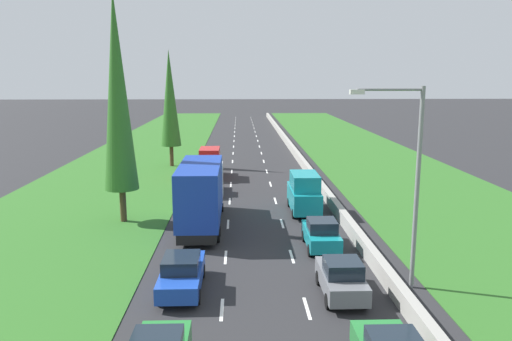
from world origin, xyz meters
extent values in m
plane|color=#28282B|center=(0.00, 60.00, 0.00)|extent=(300.00, 300.00, 0.00)
cube|color=#2D6623|center=(-12.65, 60.00, 0.02)|extent=(14.00, 140.00, 0.04)
cube|color=#2D6623|center=(14.35, 60.00, 0.02)|extent=(14.00, 140.00, 0.04)
cube|color=#9E9B93|center=(5.70, 60.00, 0.42)|extent=(0.44, 120.00, 0.85)
cube|color=white|center=(-1.75, 21.00, 0.01)|extent=(0.14, 2.00, 0.01)
cube|color=white|center=(-1.75, 27.00, 0.01)|extent=(0.14, 2.00, 0.01)
cube|color=white|center=(-1.75, 33.00, 0.01)|extent=(0.14, 2.00, 0.01)
cube|color=white|center=(-1.75, 39.00, 0.01)|extent=(0.14, 2.00, 0.01)
cube|color=white|center=(-1.75, 45.00, 0.01)|extent=(0.14, 2.00, 0.01)
cube|color=white|center=(-1.75, 51.00, 0.01)|extent=(0.14, 2.00, 0.01)
cube|color=white|center=(-1.75, 57.00, 0.01)|extent=(0.14, 2.00, 0.01)
cube|color=white|center=(-1.75, 63.00, 0.01)|extent=(0.14, 2.00, 0.01)
cube|color=white|center=(-1.75, 69.00, 0.01)|extent=(0.14, 2.00, 0.01)
cube|color=white|center=(-1.75, 75.00, 0.01)|extent=(0.14, 2.00, 0.01)
cube|color=white|center=(-1.75, 81.00, 0.01)|extent=(0.14, 2.00, 0.01)
cube|color=white|center=(-1.75, 87.00, 0.01)|extent=(0.14, 2.00, 0.01)
cube|color=white|center=(-1.75, 93.00, 0.01)|extent=(0.14, 2.00, 0.01)
cube|color=white|center=(-1.75, 99.00, 0.01)|extent=(0.14, 2.00, 0.01)
cube|color=white|center=(-1.75, 105.00, 0.01)|extent=(0.14, 2.00, 0.01)
cube|color=white|center=(-1.75, 111.00, 0.01)|extent=(0.14, 2.00, 0.01)
cube|color=white|center=(-1.75, 117.00, 0.01)|extent=(0.14, 2.00, 0.01)
cube|color=white|center=(1.75, 21.00, 0.01)|extent=(0.14, 2.00, 0.01)
cube|color=white|center=(1.75, 27.00, 0.01)|extent=(0.14, 2.00, 0.01)
cube|color=white|center=(1.75, 33.00, 0.01)|extent=(0.14, 2.00, 0.01)
cube|color=white|center=(1.75, 39.00, 0.01)|extent=(0.14, 2.00, 0.01)
cube|color=white|center=(1.75, 45.00, 0.01)|extent=(0.14, 2.00, 0.01)
cube|color=white|center=(1.75, 51.00, 0.01)|extent=(0.14, 2.00, 0.01)
cube|color=white|center=(1.75, 57.00, 0.01)|extent=(0.14, 2.00, 0.01)
cube|color=white|center=(1.75, 63.00, 0.01)|extent=(0.14, 2.00, 0.01)
cube|color=white|center=(1.75, 69.00, 0.01)|extent=(0.14, 2.00, 0.01)
cube|color=white|center=(1.75, 75.00, 0.01)|extent=(0.14, 2.00, 0.01)
cube|color=white|center=(1.75, 81.00, 0.01)|extent=(0.14, 2.00, 0.01)
cube|color=white|center=(1.75, 87.00, 0.01)|extent=(0.14, 2.00, 0.01)
cube|color=white|center=(1.75, 93.00, 0.01)|extent=(0.14, 2.00, 0.01)
cube|color=white|center=(1.75, 99.00, 0.01)|extent=(0.14, 2.00, 0.01)
cube|color=white|center=(1.75, 105.00, 0.01)|extent=(0.14, 2.00, 0.01)
cube|color=white|center=(1.75, 111.00, 0.01)|extent=(0.14, 2.00, 0.01)
cube|color=white|center=(1.75, 117.00, 0.01)|extent=(0.14, 2.00, 0.01)
cube|color=slate|center=(3.38, 22.18, 0.70)|extent=(1.68, 3.90, 0.76)
cube|color=#19232D|center=(3.38, 21.88, 1.40)|extent=(1.52, 1.60, 0.64)
cylinder|color=black|center=(2.62, 23.39, 0.32)|extent=(0.22, 0.64, 0.64)
cylinder|color=black|center=(4.14, 23.39, 0.32)|extent=(0.22, 0.64, 0.64)
cylinder|color=black|center=(2.62, 20.97, 0.32)|extent=(0.22, 0.64, 0.64)
cylinder|color=black|center=(4.14, 20.97, 0.32)|extent=(0.22, 0.64, 0.64)
cube|color=#1E47B7|center=(-3.58, 22.98, 0.68)|extent=(1.76, 4.50, 0.72)
cube|color=#19232D|center=(-3.58, 22.83, 1.34)|extent=(1.56, 1.90, 0.60)
cylinder|color=black|center=(-4.38, 24.37, 0.32)|extent=(0.22, 0.64, 0.64)
cylinder|color=black|center=(-2.78, 24.37, 0.32)|extent=(0.22, 0.64, 0.64)
cylinder|color=black|center=(-4.38, 21.58, 0.32)|extent=(0.22, 0.64, 0.64)
cylinder|color=black|center=(-2.78, 21.58, 0.32)|extent=(0.22, 0.64, 0.64)
cube|color=teal|center=(3.49, 28.24, 0.70)|extent=(1.68, 3.90, 0.76)
cube|color=#19232D|center=(3.49, 27.94, 1.40)|extent=(1.52, 1.60, 0.64)
cylinder|color=black|center=(2.73, 29.45, 0.32)|extent=(0.22, 0.64, 0.64)
cylinder|color=black|center=(4.25, 29.45, 0.32)|extent=(0.22, 0.64, 0.64)
cylinder|color=black|center=(2.73, 27.03, 0.32)|extent=(0.22, 0.64, 0.64)
cylinder|color=black|center=(4.25, 27.03, 0.32)|extent=(0.22, 0.64, 0.64)
cube|color=teal|center=(3.50, 35.75, 1.02)|extent=(1.90, 4.90, 1.40)
cube|color=teal|center=(3.50, 35.45, 2.27)|extent=(1.80, 3.10, 1.10)
cylinder|color=black|center=(2.63, 37.26, 0.32)|extent=(0.22, 0.64, 0.64)
cylinder|color=black|center=(4.37, 37.26, 0.32)|extent=(0.22, 0.64, 0.64)
cylinder|color=black|center=(2.63, 34.23, 0.32)|extent=(0.22, 0.64, 0.64)
cylinder|color=black|center=(4.37, 34.23, 0.32)|extent=(0.22, 0.64, 0.64)
cube|color=black|center=(-3.37, 32.73, 0.60)|extent=(2.20, 9.40, 0.56)
cube|color=silver|center=(-3.37, 36.33, 2.13)|extent=(2.40, 2.20, 2.50)
cube|color=#19389E|center=(-3.37, 31.63, 2.53)|extent=(2.44, 7.20, 3.30)
cylinder|color=black|center=(-4.49, 36.03, 0.32)|extent=(0.22, 0.64, 0.64)
cylinder|color=black|center=(-2.25, 36.03, 0.32)|extent=(0.22, 0.64, 0.64)
cylinder|color=black|center=(-4.49, 30.55, 0.32)|extent=(0.22, 0.64, 0.64)
cylinder|color=black|center=(-2.25, 30.55, 0.32)|extent=(0.22, 0.64, 0.64)
cylinder|color=black|center=(-4.49, 29.47, 0.32)|extent=(0.22, 0.64, 0.64)
cylinder|color=black|center=(-2.25, 29.47, 0.32)|extent=(0.22, 0.64, 0.64)
cube|color=#1E47B7|center=(-3.49, 41.79, 0.68)|extent=(1.76, 4.50, 0.72)
cube|color=#19232D|center=(-3.49, 41.64, 1.34)|extent=(1.56, 1.90, 0.60)
cylinder|color=black|center=(-4.29, 43.19, 0.32)|extent=(0.22, 0.64, 0.64)
cylinder|color=black|center=(-2.69, 43.19, 0.32)|extent=(0.22, 0.64, 0.64)
cylinder|color=black|center=(-4.29, 40.40, 0.32)|extent=(0.22, 0.64, 0.64)
cylinder|color=black|center=(-2.69, 40.40, 0.32)|extent=(0.22, 0.64, 0.64)
cube|color=red|center=(-3.74, 48.21, 1.02)|extent=(1.90, 4.90, 1.40)
cube|color=red|center=(-3.74, 47.91, 2.27)|extent=(1.80, 3.10, 1.10)
cylinder|color=black|center=(-4.61, 49.73, 0.32)|extent=(0.22, 0.64, 0.64)
cylinder|color=black|center=(-2.87, 49.73, 0.32)|extent=(0.22, 0.64, 0.64)
cylinder|color=black|center=(-4.61, 46.69, 0.32)|extent=(0.22, 0.64, 0.64)
cylinder|color=black|center=(-2.87, 46.69, 0.32)|extent=(0.22, 0.64, 0.64)
cylinder|color=#4C3823|center=(-8.60, 33.84, 1.10)|extent=(0.41, 0.41, 2.20)
cone|color=#2D6623|center=(-8.60, 33.84, 8.45)|extent=(2.17, 2.17, 12.50)
cylinder|color=#4C3823|center=(-8.14, 54.34, 1.10)|extent=(0.40, 0.40, 2.20)
cone|color=#2D6623|center=(-8.14, 54.34, 7.15)|extent=(2.10, 2.10, 9.91)
cylinder|color=gray|center=(6.74, 22.93, 4.50)|extent=(0.20, 0.20, 9.00)
cylinder|color=gray|center=(5.34, 22.93, 8.85)|extent=(2.80, 0.12, 0.12)
cube|color=silver|center=(3.94, 22.93, 8.75)|extent=(0.60, 0.28, 0.20)
camera|label=1|loc=(-1.00, 1.96, 9.41)|focal=35.05mm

